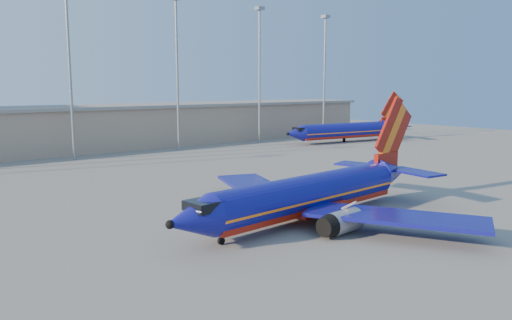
# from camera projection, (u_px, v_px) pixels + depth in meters

# --- Properties ---
(ground) EXTENTS (220.00, 220.00, 0.00)m
(ground) POSITION_uv_depth(u_px,v_px,m) (280.00, 207.00, 51.07)
(ground) COLOR slate
(ground) RESTS_ON ground
(terminal_building) EXTENTS (122.00, 16.00, 8.50)m
(terminal_building) POSITION_uv_depth(u_px,v_px,m) (127.00, 125.00, 101.24)
(terminal_building) COLOR gray
(terminal_building) RESTS_ON ground
(light_mast_row) EXTENTS (101.60, 1.60, 28.65)m
(light_mast_row) POSITION_uv_depth(u_px,v_px,m) (127.00, 55.00, 86.96)
(light_mast_row) COLOR gray
(light_mast_row) RESTS_ON ground
(aircraft_main) EXTENTS (32.76, 31.43, 11.09)m
(aircraft_main) POSITION_uv_depth(u_px,v_px,m) (313.00, 194.00, 45.98)
(aircraft_main) COLOR navy
(aircraft_main) RESTS_ON ground
(aircraft_second) EXTENTS (32.44, 12.61, 11.04)m
(aircraft_second) POSITION_uv_depth(u_px,v_px,m) (347.00, 130.00, 110.03)
(aircraft_second) COLOR navy
(aircraft_second) RESTS_ON ground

